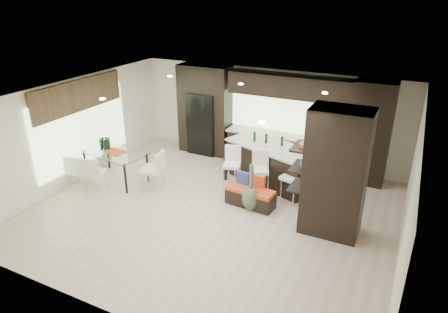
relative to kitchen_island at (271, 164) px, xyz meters
The scene contains 22 objects.
ground 2.21m from the kitchen_island, 108.54° to the right, with size 8.00×8.00×0.00m, color #C8B199.
back_wall 1.82m from the kitchen_island, 115.09° to the left, with size 8.00×0.02×2.70m, color white.
left_wall 5.18m from the kitchen_island, 156.47° to the right, with size 0.02×7.00×2.70m, color white.
right_wall 3.98m from the kitchen_island, 31.59° to the right, with size 0.02×7.00×2.70m, color white.
ceiling 3.07m from the kitchen_island, 108.54° to the right, with size 8.00×7.00×0.02m, color white.
window_left 5.06m from the kitchen_island, 158.39° to the right, with size 0.04×3.20×1.90m, color #B2D199.
window_back 1.76m from the kitchen_island, 93.39° to the left, with size 3.40×0.04×1.20m, color #B2D199.
stone_accent 5.26m from the kitchen_island, 158.26° to the right, with size 0.08×3.00×0.80m, color brown.
ceiling_spots 2.89m from the kitchen_island, 110.92° to the right, with size 4.00×3.00×0.02m, color white.
back_cabinetry 1.42m from the kitchen_island, 99.25° to the left, with size 6.80×0.68×2.70m, color black.
refrigerator 2.83m from the kitchen_island, 157.31° to the left, with size 0.90×0.68×1.90m, color black.
partition_column 2.66m from the kitchen_island, 40.55° to the right, with size 1.20×0.80×2.70m, color black.
kitchen_island is the anchor object (origin of this frame).
stool_left 1.13m from the kitchen_island, 132.27° to the right, with size 0.41×0.41×0.92m, color white.
stool_mid 0.84m from the kitchen_island, 90.00° to the right, with size 0.41×0.41×0.92m, color white.
stool_right 1.12m from the kitchen_island, 47.44° to the right, with size 0.39×0.39×0.88m, color white.
bench 1.44m from the kitchen_island, 90.03° to the right, with size 1.16×0.45×0.45m, color black.
floor_vase 1.57m from the kitchen_island, 87.39° to the right, with size 0.42×0.42×1.14m, color #4C5C41, non-canonical shape.
dining_table 4.12m from the kitchen_island, 155.29° to the right, with size 1.68×0.95×0.81m, color white.
chair_near 4.52m from the kitchen_island, 145.98° to the right, with size 0.50×0.50×0.93m, color white.
chair_far 4.95m from the kitchen_island, 149.52° to the right, with size 0.47×0.47×0.88m, color white.
chair_end 3.09m from the kitchen_island, 146.14° to the right, with size 0.51×0.51×0.95m, color white.
Camera 1 is at (3.77, -7.09, 4.82)m, focal length 32.00 mm.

